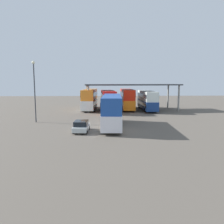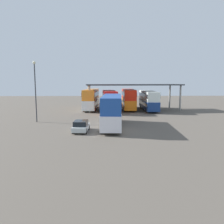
{
  "view_description": "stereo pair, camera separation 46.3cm",
  "coord_description": "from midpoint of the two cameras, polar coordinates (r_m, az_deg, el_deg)",
  "views": [
    {
      "loc": [
        -2.11,
        -26.54,
        5.95
      ],
      "look_at": [
        -0.88,
        2.73,
        2.0
      ],
      "focal_mm": 35.68,
      "sensor_mm": 36.0,
      "label": 1
    },
    {
      "loc": [
        -1.65,
        -26.56,
        5.95
      ],
      "look_at": [
        -0.88,
        2.73,
        2.0
      ],
      "focal_mm": 35.68,
      "sensor_mm": 36.0,
      "label": 2
    }
  ],
  "objects": [
    {
      "name": "double_decker_main",
      "position": [
        29.53,
        -0.45,
        0.57
      ],
      "size": [
        3.05,
        10.77,
        4.18
      ],
      "rotation": [
        0.0,
        0.0,
        1.51
      ],
      "color": "white",
      "rests_on": "ground_plane"
    },
    {
      "name": "ground_plane",
      "position": [
        27.27,
        1.61,
        -4.93
      ],
      "size": [
        140.0,
        140.0,
        0.0
      ],
      "primitive_type": "plane",
      "color": "#595047"
    },
    {
      "name": "double_decker_end_of_row",
      "position": [
        48.04,
        8.71,
        3.16
      ],
      "size": [
        2.55,
        11.6,
        4.06
      ],
      "rotation": [
        0.0,
        0.0,
        1.56
      ],
      "color": "navy",
      "rests_on": "ground_plane"
    },
    {
      "name": "depot_canopy",
      "position": [
        47.56,
        4.82,
        6.73
      ],
      "size": [
        20.5,
        8.9,
        5.52
      ],
      "rotation": [
        0.0,
        0.0,
        0.11
      ],
      "color": "#33353A",
      "rests_on": "ground_plane"
    },
    {
      "name": "double_decker_near_canopy",
      "position": [
        48.64,
        -6.0,
        3.45
      ],
      "size": [
        3.06,
        11.28,
        4.38
      ],
      "rotation": [
        0.0,
        0.0,
        1.52
      ],
      "color": "white",
      "rests_on": "ground_plane"
    },
    {
      "name": "lamppost_tall",
      "position": [
        34.74,
        -19.63,
        6.57
      ],
      "size": [
        0.44,
        0.44,
        8.98
      ],
      "color": "#33353A",
      "rests_on": "ground_plane"
    },
    {
      "name": "parked_hatchback",
      "position": [
        27.11,
        -8.35,
        -3.63
      ],
      "size": [
        1.88,
        3.77,
        1.35
      ],
      "rotation": [
        0.0,
        0.0,
        1.51
      ],
      "color": "#B7C0C0",
      "rests_on": "ground_plane"
    },
    {
      "name": "double_decker_far_right",
      "position": [
        48.77,
        3.62,
        3.48
      ],
      "size": [
        2.66,
        10.92,
        4.38
      ],
      "rotation": [
        0.0,
        0.0,
        1.55
      ],
      "color": "orange",
      "rests_on": "ground_plane"
    },
    {
      "name": "double_decker_mid_row",
      "position": [
        45.36,
        -1.28,
        3.07
      ],
      "size": [
        3.05,
        10.71,
        4.21
      ],
      "rotation": [
        0.0,
        0.0,
        1.62
      ],
      "color": "orange",
      "rests_on": "ground_plane"
    }
  ]
}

